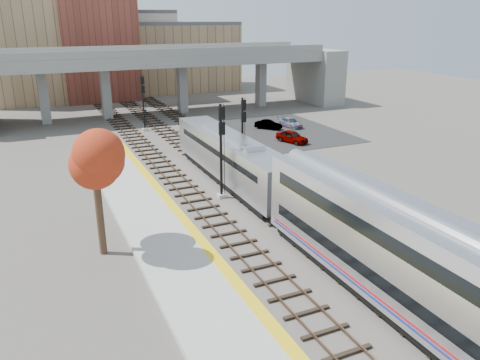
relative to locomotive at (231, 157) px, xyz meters
name	(u,v)px	position (x,y,z in m)	size (l,w,h in m)	color
ground	(301,250)	(-1.00, -13.11, -2.28)	(160.00, 160.00, 0.00)	#47423D
platform	(188,273)	(-8.25, -13.11, -2.10)	(4.50, 60.00, 0.35)	#9E9E99
yellow_strip	(220,263)	(-6.35, -13.11, -1.92)	(0.70, 60.00, 0.01)	yellow
tracks	(233,184)	(-0.07, -0.61, -2.20)	(10.70, 95.00, 0.25)	black
overpass	(168,73)	(3.92, 31.89, 3.53)	(54.00, 12.00, 9.50)	slate
buildings_far	(113,50)	(0.26, 53.46, 5.60)	(43.00, 21.00, 20.60)	#9E815B
parking_lot	(279,131)	(13.00, 14.89, -2.26)	(14.00, 18.00, 0.04)	black
locomotive	(231,157)	(0.00, 0.00, 0.00)	(3.02, 19.05, 4.10)	#A8AAB2
coach	(441,282)	(0.00, -22.61, 0.52)	(3.03, 25.00, 5.00)	#A8AAB2
signal_mast_near	(221,152)	(-2.10, -3.07, 1.46)	(0.60, 0.64, 7.40)	#9E9E99
signal_mast_mid	(243,137)	(2.00, 1.93, 1.08)	(0.60, 0.64, 6.84)	#9E9E99
signal_mast_far	(144,104)	(-2.10, 22.06, 1.06)	(0.60, 0.64, 6.82)	#9E9E99
tree	(94,165)	(-12.05, -8.53, 3.29)	(3.60, 3.60, 7.51)	#382619
car_a	(292,137)	(11.59, 9.42, -1.57)	(1.58, 3.93, 1.34)	#99999E
car_b	(268,125)	(12.27, 16.43, -1.68)	(1.18, 3.40, 1.12)	#99999E
car_c	(290,122)	(15.43, 16.35, -1.66)	(1.61, 3.95, 1.15)	#99999E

